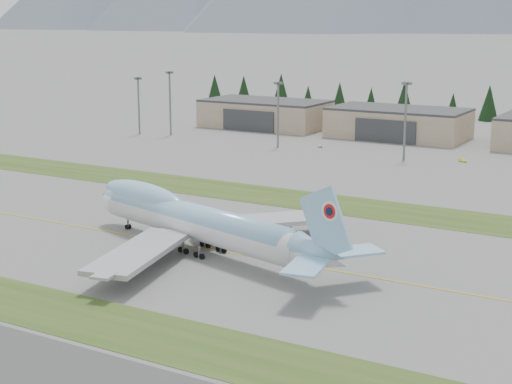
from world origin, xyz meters
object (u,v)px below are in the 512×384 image
Objects in this scene: hangar_left at (265,114)px; service_vehicle_a at (320,147)px; hangar_center at (398,123)px; boeing_747_freighter at (196,221)px; service_vehicle_b at (462,162)px.

hangar_left is 51.87m from service_vehicle_a.
hangar_center is (55.00, 0.00, 0.00)m from hangar_left.
boeing_747_freighter is 167.78m from hangar_left.
hangar_left is at bearing 180.00° from hangar_center.
hangar_left reaches higher than service_vehicle_a.
service_vehicle_a is at bearing 120.00° from boeing_747_freighter.
service_vehicle_a is (39.69, -32.96, -5.39)m from hangar_left.
service_vehicle_a is at bearing -114.92° from hangar_center.
hangar_left is at bearing 130.31° from boeing_747_freighter.
boeing_747_freighter is at bearing -65.00° from hangar_left.
boeing_747_freighter reaches higher than hangar_center.
hangar_center is at bearing 111.28° from boeing_747_freighter.
service_vehicle_b is at bearing -46.94° from hangar_center.
boeing_747_freighter reaches higher than service_vehicle_a.
service_vehicle_b is (33.47, -35.82, -5.39)m from hangar_center.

